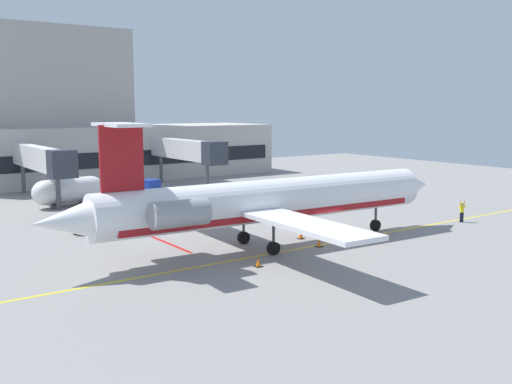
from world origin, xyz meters
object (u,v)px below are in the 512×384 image
baggage_tug (146,193)px  marshaller (462,211)px  pushback_tractor (356,184)px  regional_jet (267,201)px  belt_loader (93,219)px  fuel_tank (69,190)px

baggage_tug → marshaller: 31.06m
baggage_tug → pushback_tractor: (23.26, -7.31, -0.14)m
regional_jet → pushback_tractor: (24.67, 15.76, -2.41)m
baggage_tug → pushback_tractor: size_ratio=1.23×
regional_jet → belt_loader: bearing=120.7°
marshaller → pushback_tractor: bearing=73.4°
baggage_tug → belt_loader: 13.52m
pushback_tractor → marshaller: (-5.38, -18.09, 0.01)m
baggage_tug → pushback_tractor: baggage_tug is taller
baggage_tug → belt_loader: size_ratio=0.92×
belt_loader → fuel_tank: 12.83m
marshaller → regional_jet: bearing=173.1°
belt_loader → fuel_tank: size_ratio=0.55×
regional_jet → marshaller: (19.29, -2.33, -2.41)m
regional_jet → fuel_tank: regional_jet is taller
pushback_tractor → marshaller: pushback_tractor is taller
baggage_tug → pushback_tractor: 24.38m
regional_jet → marshaller: bearing=-6.9°
regional_jet → fuel_tank: bearing=102.5°
baggage_tug → marshaller: (17.88, -25.39, -0.14)m
belt_loader → marshaller: marshaller is taller
baggage_tug → marshaller: baggage_tug is taller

